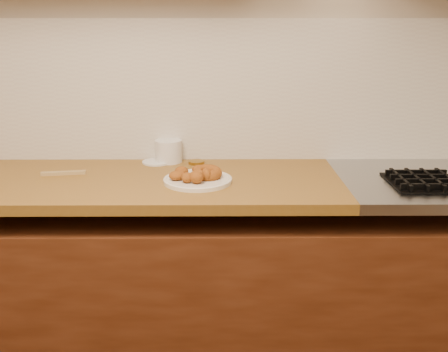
{
  "coord_description": "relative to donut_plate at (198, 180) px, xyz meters",
  "views": [
    {
      "loc": [
        0.03,
        -0.27,
        1.49
      ],
      "look_at": [
        0.05,
        1.62,
        0.93
      ],
      "focal_mm": 42.0,
      "sensor_mm": 36.0,
      "label": 1
    }
  ],
  "objects": [
    {
      "name": "wall_back",
      "position": [
        0.05,
        0.36,
        0.44
      ],
      "size": [
        4.0,
        0.02,
        2.7
      ],
      "primitive_type": "cube",
      "color": "tan",
      "rests_on": "ground"
    },
    {
      "name": "base_cabinet",
      "position": [
        0.05,
        0.05,
        -0.52
      ],
      "size": [
        3.6,
        0.6,
        0.77
      ],
      "primitive_type": "cube",
      "color": "#582B16",
      "rests_on": "floor"
    },
    {
      "name": "butcher_block",
      "position": [
        -0.6,
        0.05,
        -0.03
      ],
      "size": [
        2.3,
        0.62,
        0.04
      ],
      "primitive_type": "cube",
      "color": "brown",
      "rests_on": "base_cabinet"
    },
    {
      "name": "backsplash",
      "position": [
        0.05,
        0.35,
        0.29
      ],
      "size": [
        3.6,
        0.02,
        0.6
      ],
      "primitive_type": "cube",
      "color": "beige",
      "rests_on": "wall_back"
    },
    {
      "name": "donut_plate",
      "position": [
        0.0,
        0.0,
        0.0
      ],
      "size": [
        0.26,
        0.26,
        0.01
      ],
      "primitive_type": "cylinder",
      "color": "silver",
      "rests_on": "butcher_block"
    },
    {
      "name": "ring_donut",
      "position": [
        0.04,
        0.01,
        0.03
      ],
      "size": [
        0.15,
        0.15,
        0.05
      ],
      "primitive_type": "torus",
      "rotation": [
        0.1,
        0.0,
        0.45
      ],
      "color": "#92460F",
      "rests_on": "donut_plate"
    },
    {
      "name": "fried_dough_chunks",
      "position": [
        -0.03,
        -0.02,
        0.03
      ],
      "size": [
        0.18,
        0.2,
        0.05
      ],
      "color": "#92460F",
      "rests_on": "donut_plate"
    },
    {
      "name": "plastic_tub",
      "position": [
        -0.14,
        0.3,
        0.04
      ],
      "size": [
        0.15,
        0.15,
        0.1
      ],
      "primitive_type": "cylinder",
      "rotation": [
        0.0,
        0.0,
        -0.41
      ],
      "color": "silver",
      "rests_on": "butcher_block"
    },
    {
      "name": "tub_lid",
      "position": [
        -0.19,
        0.28,
        -0.0
      ],
      "size": [
        0.16,
        0.16,
        0.01
      ],
      "primitive_type": "cylinder",
      "rotation": [
        0.0,
        0.0,
        -0.35
      ],
      "color": "silver",
      "rests_on": "butcher_block"
    },
    {
      "name": "brass_jar_lid",
      "position": [
        -0.02,
        0.27,
        -0.0
      ],
      "size": [
        0.09,
        0.09,
        0.01
      ],
      "primitive_type": "cylinder",
      "rotation": [
        0.0,
        0.0,
        -0.33
      ],
      "color": "olive",
      "rests_on": "butcher_block"
    },
    {
      "name": "wooden_utensil",
      "position": [
        -0.54,
        0.1,
        -0.0
      ],
      "size": [
        0.17,
        0.05,
        0.01
      ],
      "primitive_type": "cube",
      "rotation": [
        0.0,
        0.0,
        0.15
      ],
      "color": "#A38651",
      "rests_on": "butcher_block"
    }
  ]
}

